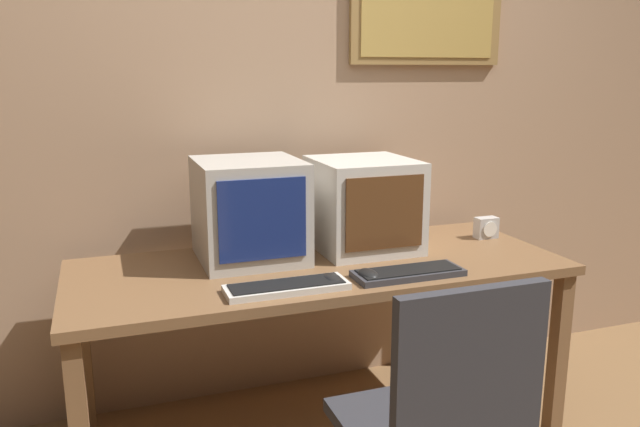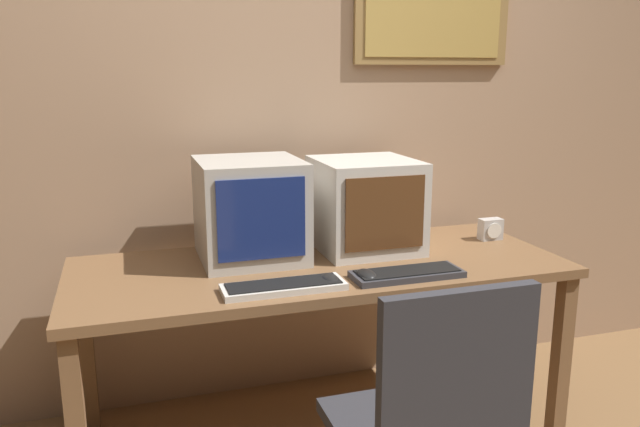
# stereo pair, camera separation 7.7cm
# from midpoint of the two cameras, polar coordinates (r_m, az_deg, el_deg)

# --- Properties ---
(wall_back) EXTENTS (8.00, 0.08, 2.60)m
(wall_back) POSITION_cam_midpoint_polar(r_m,az_deg,el_deg) (2.71, -4.20, 10.31)
(wall_back) COLOR tan
(wall_back) RESTS_ON ground_plane
(desk) EXTENTS (1.84, 0.73, 0.72)m
(desk) POSITION_cam_midpoint_polar(r_m,az_deg,el_deg) (2.37, -0.94, -6.20)
(desk) COLOR brown
(desk) RESTS_ON ground_plane
(monitor_left) EXTENTS (0.38, 0.41, 0.38)m
(monitor_left) POSITION_cam_midpoint_polar(r_m,az_deg,el_deg) (2.38, -7.41, 0.32)
(monitor_left) COLOR #B7B2A8
(monitor_left) RESTS_ON desk
(monitor_right) EXTENTS (0.38, 0.41, 0.36)m
(monitor_right) POSITION_cam_midpoint_polar(r_m,az_deg,el_deg) (2.51, 3.10, 0.85)
(monitor_right) COLOR beige
(monitor_right) RESTS_ON desk
(keyboard_main) EXTENTS (0.41, 0.13, 0.03)m
(keyboard_main) POSITION_cam_midpoint_polar(r_m,az_deg,el_deg) (2.06, -4.13, -6.73)
(keyboard_main) COLOR beige
(keyboard_main) RESTS_ON desk
(keyboard_side) EXTENTS (0.39, 0.14, 0.03)m
(keyboard_side) POSITION_cam_midpoint_polar(r_m,az_deg,el_deg) (2.22, 7.08, -5.41)
(keyboard_side) COLOR #333338
(keyboard_side) RESTS_ON desk
(mouse_near_keyboard) EXTENTS (0.07, 0.10, 0.04)m
(mouse_near_keyboard) POSITION_cam_midpoint_polar(r_m,az_deg,el_deg) (2.16, 3.39, -5.64)
(mouse_near_keyboard) COLOR black
(mouse_near_keyboard) RESTS_ON desk
(mouse_far_corner) EXTENTS (0.06, 0.11, 0.03)m
(mouse_far_corner) POSITION_cam_midpoint_polar(r_m,az_deg,el_deg) (2.12, 0.08, -6.06)
(mouse_far_corner) COLOR black
(mouse_far_corner) RESTS_ON desk
(desk_clock) EXTENTS (0.10, 0.06, 0.09)m
(desk_clock) POSITION_cam_midpoint_polar(r_m,az_deg,el_deg) (2.77, 14.20, -1.28)
(desk_clock) COLOR #B7B2AD
(desk_clock) RESTS_ON desk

